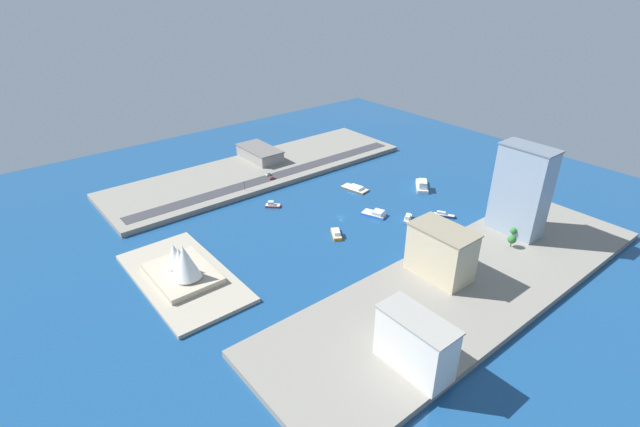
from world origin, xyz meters
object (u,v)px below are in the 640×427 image
object	(u,v)px
traffic_light_waterfront	(244,184)
yacht_sleek_gray	(408,218)
ferry_white_commuter	(422,185)
water_taxi_orange	(336,233)
tower_tall_glass	(521,191)
office_block_beige	(441,252)
carpark_squat_concrete	(260,153)
patrol_launch_navy	(443,215)
tugboat_red	(272,205)
hotel_broad_white	(415,343)
catamaran_blue	(375,214)
opera_landmark	(182,265)
van_white	(269,174)
pickup_red	(272,178)
barge_flat_brown	(355,188)

from	to	relation	value
traffic_light_waterfront	yacht_sleek_gray	bearing A→B (deg)	-148.46
ferry_white_commuter	water_taxi_orange	world-z (taller)	ferry_white_commuter
tower_tall_glass	water_taxi_orange	bearing A→B (deg)	51.09
water_taxi_orange	office_block_beige	bearing A→B (deg)	-170.04
carpark_squat_concrete	office_block_beige	world-z (taller)	office_block_beige
patrol_launch_navy	water_taxi_orange	size ratio (longest dim) A/B	0.97
patrol_launch_navy	tugboat_red	distance (m)	113.26
hotel_broad_white	catamaran_blue	bearing A→B (deg)	-38.63
water_taxi_orange	carpark_squat_concrete	world-z (taller)	carpark_squat_concrete
yacht_sleek_gray	hotel_broad_white	distance (m)	129.60
tugboat_red	office_block_beige	size ratio (longest dim) A/B	0.32
yacht_sleek_gray	opera_landmark	world-z (taller)	opera_landmark
yacht_sleek_gray	traffic_light_waterfront	world-z (taller)	traffic_light_waterfront
patrol_launch_navy	tower_tall_glass	distance (m)	51.96
hotel_broad_white	van_white	world-z (taller)	hotel_broad_white
van_white	tower_tall_glass	bearing A→B (deg)	-157.41
catamaran_blue	pickup_red	distance (m)	88.50
yacht_sleek_gray	pickup_red	size ratio (longest dim) A/B	2.41
pickup_red	opera_landmark	xyz separation A→B (m)	(-73.65, 103.87, 5.11)
office_block_beige	tower_tall_glass	size ratio (longest dim) A/B	0.61
opera_landmark	catamaran_blue	bearing A→B (deg)	-95.14
catamaran_blue	ferry_white_commuter	size ratio (longest dim) A/B	0.83
barge_flat_brown	traffic_light_waterfront	xyz separation A→B (m)	(43.28, 66.62, 6.68)
office_block_beige	catamaran_blue	bearing A→B (deg)	-19.53
yacht_sleek_gray	traffic_light_waterfront	xyz separation A→B (m)	(99.21, 60.89, 6.10)
water_taxi_orange	catamaran_blue	bearing A→B (deg)	-84.38
patrol_launch_navy	carpark_squat_concrete	size ratio (longest dim) A/B	0.33
carpark_squat_concrete	pickup_red	bearing A→B (deg)	158.71
pickup_red	carpark_squat_concrete	bearing A→B (deg)	-21.29
office_block_beige	opera_landmark	distance (m)	131.74
barge_flat_brown	tugboat_red	world-z (taller)	tugboat_red
patrol_launch_navy	pickup_red	bearing A→B (deg)	26.64
tugboat_red	opera_landmark	distance (m)	92.63
yacht_sleek_gray	tugboat_red	xyz separation A→B (m)	(70.62, 56.55, -0.32)
yacht_sleek_gray	opera_landmark	bearing A→B (deg)	78.07
tugboat_red	ferry_white_commuter	distance (m)	110.66
office_block_beige	pickup_red	bearing A→B (deg)	-0.40
barge_flat_brown	office_block_beige	size ratio (longest dim) A/B	0.66
patrol_launch_navy	office_block_beige	distance (m)	73.37
traffic_light_waterfront	patrol_launch_navy	bearing A→B (deg)	-143.07
catamaran_blue	van_white	distance (m)	95.02
catamaran_blue	water_taxi_orange	size ratio (longest dim) A/B	1.25
van_white	patrol_launch_navy	bearing A→B (deg)	-155.53
patrol_launch_navy	ferry_white_commuter	bearing A→B (deg)	-31.50
ferry_white_commuter	van_white	world-z (taller)	ferry_white_commuter
patrol_launch_navy	carpark_squat_concrete	bearing A→B (deg)	14.72
tower_tall_glass	opera_landmark	size ratio (longest dim) A/B	1.35
catamaran_blue	carpark_squat_concrete	xyz separation A→B (m)	(126.93, 7.66, 6.63)
ferry_white_commuter	traffic_light_waterfront	size ratio (longest dim) A/B	3.29
catamaran_blue	van_white	bearing A→B (deg)	13.35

